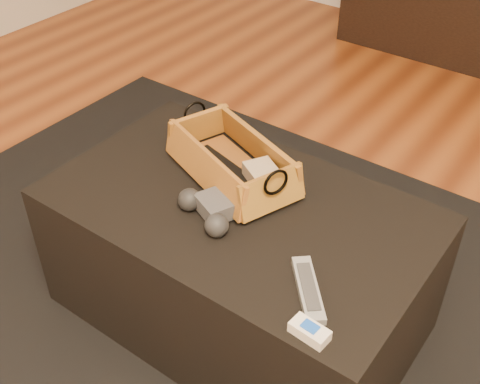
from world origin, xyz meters
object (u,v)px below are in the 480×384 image
Objects in this scene: ottoman at (238,262)px; game_controller at (207,210)px; cream_gadget at (310,331)px; wicker_basket at (232,162)px; silver_remote at (308,289)px; tv_remote at (224,167)px; media_cabinet at (468,9)px.

game_controller is (-0.03, -0.10, 0.24)m from ottoman.
cream_gadget reaches higher than ottoman.
wicker_basket is 2.60× the size of silver_remote.
wicker_basket reaches higher than cream_gadget.
media_cabinet is at bearing 104.88° from tv_remote.
game_controller reaches higher than silver_remote.
wicker_basket reaches higher than silver_remote.
wicker_basket reaches higher than ottoman.
game_controller is 1.13× the size of silver_remote.
ottoman is (0.12, -2.18, -0.02)m from media_cabinet.
silver_remote is 0.12m from cream_gadget.
tv_remote is (0.01, -2.10, 0.21)m from media_cabinet.
cream_gadget is at bearing -22.35° from game_controller.
silver_remote is 2.00× the size of cream_gadget.
wicker_basket is at bearing -88.95° from media_cabinet.
tv_remote reaches higher than ottoman.
silver_remote is (0.33, -0.06, -0.02)m from game_controller.
media_cabinet is 6.51× the size of game_controller.
media_cabinet is 7.36× the size of silver_remote.
ottoman is 0.50m from cream_gadget.
cream_gadget is at bearing -20.74° from tv_remote.
wicker_basket is at bearing 107.84° from game_controller.
game_controller is 0.34m from silver_remote.
silver_remote is at bearing 122.37° from cream_gadget.
wicker_basket is at bearing 142.80° from cream_gadget.
silver_remote is at bearing -10.69° from game_controller.
game_controller is 0.43m from cream_gadget.
tv_remote is at bearing 115.27° from game_controller.
cream_gadget is (0.48, -0.34, -0.01)m from tv_remote.
ottoman is at bearing -21.69° from tv_remote.
media_cabinet is 2.49m from cream_gadget.
game_controller is at bearing -105.18° from ottoman.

